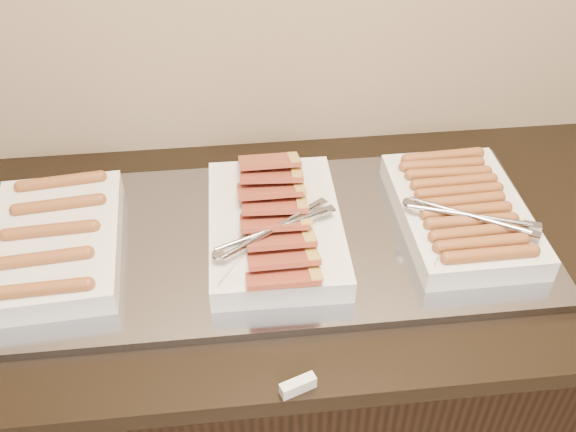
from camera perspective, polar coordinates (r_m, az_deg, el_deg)
The scene contains 6 objects.
counter at distance 1.67m, azimuth -1.78°, elevation -13.77°, with size 2.06×0.76×0.90m.
warming_tray at distance 1.32m, azimuth -3.25°, elevation -2.21°, with size 1.20×0.50×0.02m, color gray.
dish_left at distance 1.34m, azimuth -20.03°, elevation -2.10°, with size 0.27×0.39×0.07m.
dish_center at distance 1.29m, azimuth -1.17°, elevation -0.76°, with size 0.28×0.41×0.09m.
dish_right at distance 1.37m, azimuth 15.14°, elevation 0.46°, with size 0.27×0.38×0.08m.
label_holder at distance 1.09m, azimuth 0.89°, elevation -14.84°, with size 0.06×0.02×0.02m, color silver.
Camera 1 is at (-0.06, 1.16, 1.81)m, focal length 40.00 mm.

